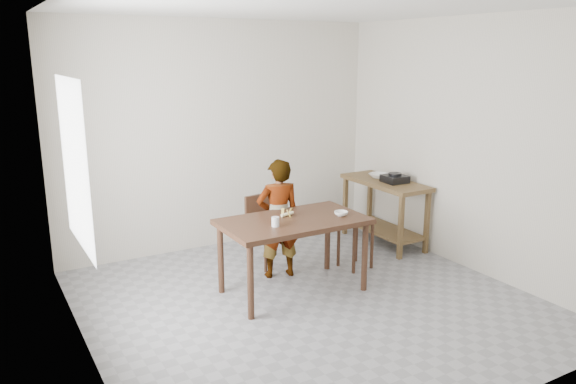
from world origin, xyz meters
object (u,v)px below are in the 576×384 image
stool (355,243)px  dining_table (293,256)px  child (278,219)px  prep_counter (384,212)px  dining_chair (268,231)px

stool → dining_table: bearing=-166.7°
dining_table → child: 0.50m
dining_table → prep_counter: prep_counter is taller
dining_table → child: bearing=80.5°
dining_table → prep_counter: 1.86m
child → stool: size_ratio=2.28×
prep_counter → child: child is taller
child → prep_counter: bearing=-159.1°
dining_chair → stool: dining_chair is taller
dining_table → stool: bearing=13.3°
dining_chair → stool: (0.79, -0.55, -0.11)m
dining_table → dining_chair: dining_chair is taller
child → dining_chair: 0.42m
dining_chair → child: bearing=-109.0°
prep_counter → child: (-1.65, -0.27, 0.23)m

